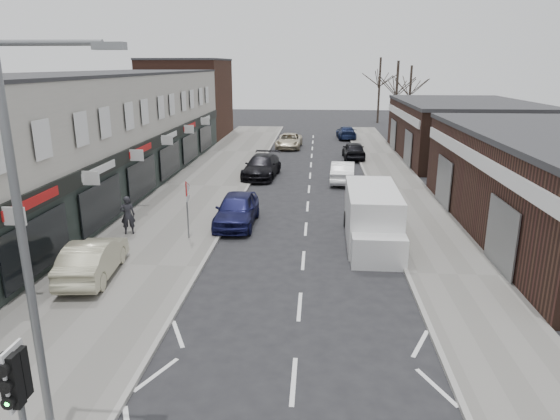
% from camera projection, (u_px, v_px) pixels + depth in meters
% --- Properties ---
extents(pavement_left, '(5.50, 64.00, 0.12)m').
position_uv_depth(pavement_left, '(204.00, 186.00, 32.06)').
color(pavement_left, slate).
rests_on(pavement_left, ground).
extents(pavement_right, '(3.50, 64.00, 0.12)m').
position_uv_depth(pavement_right, '(401.00, 190.00, 31.16)').
color(pavement_right, slate).
rests_on(pavement_right, ground).
extents(shop_terrace_left, '(8.00, 41.00, 7.10)m').
position_uv_depth(shop_terrace_left, '(78.00, 136.00, 29.17)').
color(shop_terrace_left, '#BCB6AB').
rests_on(shop_terrace_left, ground).
extents(brick_block_far, '(8.00, 10.00, 8.00)m').
position_uv_depth(brick_block_far, '(188.00, 99.00, 53.45)').
color(brick_block_far, '#46271E').
rests_on(brick_block_far, ground).
extents(right_unit_far, '(10.00, 16.00, 4.50)m').
position_uv_depth(right_unit_far, '(462.00, 131.00, 41.54)').
color(right_unit_far, '#341F17').
rests_on(right_unit_far, ground).
extents(tree_far_a, '(3.60, 3.60, 8.00)m').
position_uv_depth(tree_far_a, '(394.00, 135.00, 55.83)').
color(tree_far_a, '#382D26').
rests_on(tree_far_a, ground).
extents(tree_far_b, '(3.60, 3.60, 7.50)m').
position_uv_depth(tree_far_b, '(407.00, 129.00, 61.39)').
color(tree_far_b, '#382D26').
rests_on(tree_far_b, ground).
extents(tree_far_c, '(3.60, 3.60, 8.50)m').
position_uv_depth(tree_far_c, '(377.00, 123.00, 67.35)').
color(tree_far_c, '#382D26').
rests_on(tree_far_c, ground).
extents(traffic_light, '(0.28, 0.60, 3.10)m').
position_uv_depth(traffic_light, '(17.00, 390.00, 8.24)').
color(traffic_light, slate).
rests_on(traffic_light, pavement_left).
extents(street_lamp, '(2.23, 0.22, 8.00)m').
position_uv_depth(street_lamp, '(32.00, 240.00, 8.80)').
color(street_lamp, slate).
rests_on(street_lamp, pavement_left).
extents(warning_sign, '(0.12, 0.80, 2.70)m').
position_uv_depth(warning_sign, '(187.00, 193.00, 21.77)').
color(warning_sign, slate).
rests_on(warning_sign, pavement_left).
extents(white_van, '(2.23, 6.17, 2.39)m').
position_uv_depth(white_van, '(372.00, 218.00, 21.85)').
color(white_van, silver).
rests_on(white_van, ground).
extents(sedan_on_pavement, '(1.95, 4.40, 1.40)m').
position_uv_depth(sedan_on_pavement, '(93.00, 258.00, 18.11)').
color(sedan_on_pavement, '#AEAA8B').
rests_on(sedan_on_pavement, pavement_left).
extents(pedestrian, '(0.75, 0.62, 1.78)m').
position_uv_depth(pedestrian, '(128.00, 215.00, 22.67)').
color(pedestrian, black).
rests_on(pedestrian, pavement_left).
extents(parked_car_left_a, '(1.89, 4.64, 1.58)m').
position_uv_depth(parked_car_left_a, '(237.00, 209.00, 24.37)').
color(parked_car_left_a, '#161744').
rests_on(parked_car_left_a, ground).
extents(parked_car_left_b, '(2.59, 5.44, 1.53)m').
position_uv_depth(parked_car_left_b, '(262.00, 166.00, 34.75)').
color(parked_car_left_b, black).
rests_on(parked_car_left_b, ground).
extents(parked_car_left_c, '(2.44, 4.95, 1.35)m').
position_uv_depth(parked_car_left_c, '(289.00, 141.00, 46.95)').
color(parked_car_left_c, beige).
rests_on(parked_car_left_c, ground).
extents(parked_car_right_a, '(1.81, 4.41, 1.42)m').
position_uv_depth(parked_car_right_a, '(343.00, 172.00, 33.27)').
color(parked_car_right_a, white).
rests_on(parked_car_right_a, ground).
extents(parked_car_right_b, '(1.83, 4.34, 1.47)m').
position_uv_depth(parked_car_right_b, '(354.00, 150.00, 41.45)').
color(parked_car_right_b, black).
rests_on(parked_car_right_b, ground).
extents(parked_car_right_c, '(2.07, 4.65, 1.33)m').
position_uv_depth(parked_car_right_c, '(346.00, 133.00, 52.82)').
color(parked_car_right_c, '#151F41').
rests_on(parked_car_right_c, ground).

